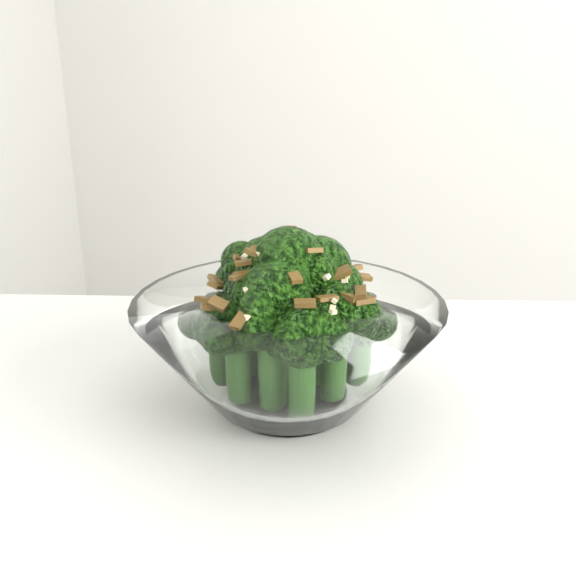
% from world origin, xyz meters
% --- Properties ---
extents(broccoli_dish, '(0.24, 0.24, 0.15)m').
position_xyz_m(broccoli_dish, '(-0.16, 0.18, 0.81)').
color(broccoli_dish, white).
rests_on(broccoli_dish, table).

